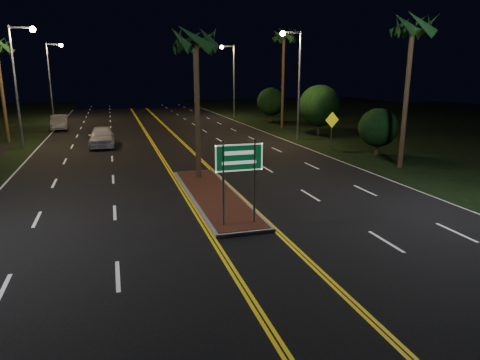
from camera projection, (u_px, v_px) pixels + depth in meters
name	position (u px, v px, depth m)	size (l,w,h in m)	color
ground	(264.00, 257.00, 13.61)	(120.00, 120.00, 0.00)	black
grass_right	(451.00, 128.00, 45.18)	(40.00, 110.00, 0.01)	black
median_island	(214.00, 196.00, 20.09)	(2.25, 10.25, 0.17)	gray
highway_sign	(239.00, 166.00, 15.62)	(1.80, 0.08, 3.20)	gray
streetlight_left_mid	(20.00, 73.00, 31.55)	(1.91, 0.44, 9.00)	gray
streetlight_left_far	(52.00, 73.00, 50.12)	(1.91, 0.44, 9.00)	gray
streetlight_right_mid	(295.00, 73.00, 35.61)	(1.91, 0.44, 9.00)	gray
streetlight_right_far	(231.00, 73.00, 54.18)	(1.91, 0.44, 9.00)	gray
palm_median	(196.00, 40.00, 21.58)	(2.40, 2.40, 8.30)	#382819
palm_right_near	(413.00, 27.00, 24.36)	(2.40, 2.40, 9.30)	#382819
palm_right_far	(284.00, 37.00, 42.79)	(2.40, 2.40, 10.30)	#382819
shrub_near	(378.00, 128.00, 29.89)	(2.70, 2.70, 3.30)	#382819
shrub_mid	(319.00, 106.00, 39.13)	(3.78, 3.78, 4.62)	#382819
shrub_far	(271.00, 102.00, 50.31)	(3.24, 3.24, 3.96)	#382819
car_near	(102.00, 135.00, 33.62)	(2.37, 5.54, 1.85)	silver
car_far	(59.00, 121.00, 43.73)	(2.18, 5.10, 1.70)	#9A9CA3
warning_sign	(332.00, 125.00, 32.30)	(1.17, 0.15, 2.81)	gray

